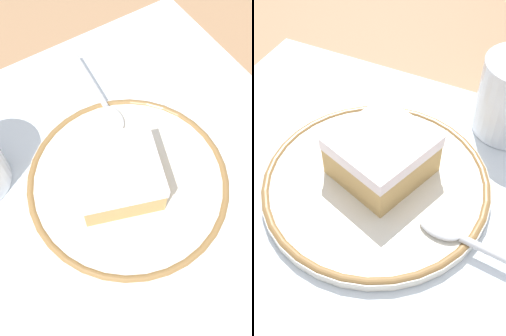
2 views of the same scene
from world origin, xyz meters
The scene contains 5 objects.
ground_plane centered at (0.00, 0.00, 0.00)m, with size 2.40×2.40×0.00m, color #9E7551.
placemat centered at (0.00, 0.00, 0.00)m, with size 0.48×0.42×0.00m, color silver.
plate centered at (0.00, -0.02, 0.01)m, with size 0.23×0.23×0.01m.
cake_slice centered at (0.00, -0.03, 0.04)m, with size 0.11×0.11×0.05m.
spoon centered at (-0.11, 0.01, 0.02)m, with size 0.14×0.03×0.01m.
Camera 1 is at (0.15, -0.12, 0.38)m, focal length 39.03 mm.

